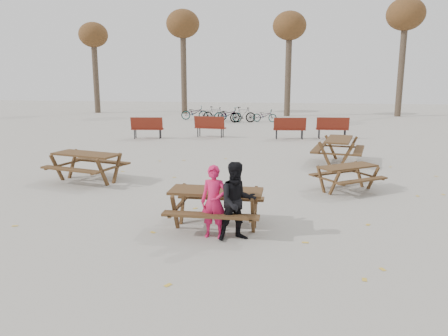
# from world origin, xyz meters

# --- Properties ---
(ground) EXTENTS (80.00, 80.00, 0.00)m
(ground) POSITION_xyz_m (0.00, 0.00, 0.00)
(ground) COLOR gray
(ground) RESTS_ON ground
(main_picnic_table) EXTENTS (1.80, 1.45, 0.78)m
(main_picnic_table) POSITION_xyz_m (0.00, 0.00, 0.59)
(main_picnic_table) COLOR #3D2716
(main_picnic_table) RESTS_ON ground
(food_tray) EXTENTS (0.18, 0.11, 0.03)m
(food_tray) POSITION_xyz_m (0.29, -0.14, 0.79)
(food_tray) COLOR white
(food_tray) RESTS_ON main_picnic_table
(bread_roll) EXTENTS (0.14, 0.06, 0.05)m
(bread_roll) POSITION_xyz_m (0.29, -0.14, 0.83)
(bread_roll) COLOR tan
(bread_roll) RESTS_ON food_tray
(soda_bottle) EXTENTS (0.07, 0.07, 0.17)m
(soda_bottle) POSITION_xyz_m (-0.15, -0.07, 0.85)
(soda_bottle) COLOR silver
(soda_bottle) RESTS_ON main_picnic_table
(child) EXTENTS (0.52, 0.37, 1.36)m
(child) POSITION_xyz_m (0.05, -0.50, 0.68)
(child) COLOR #CE194F
(child) RESTS_ON ground
(adult) EXTENTS (0.87, 0.79, 1.45)m
(adult) POSITION_xyz_m (0.49, -0.57, 0.73)
(adult) COLOR black
(adult) RESTS_ON ground
(picnic_table_east) EXTENTS (1.99, 1.92, 0.67)m
(picnic_table_east) POSITION_xyz_m (2.88, 3.31, 0.33)
(picnic_table_east) COLOR #3D2716
(picnic_table_east) RESTS_ON ground
(picnic_table_north) EXTENTS (2.22, 1.96, 0.82)m
(picnic_table_north) POSITION_xyz_m (-4.26, 3.20, 0.41)
(picnic_table_north) COLOR #3D2716
(picnic_table_north) RESTS_ON ground
(picnic_table_far) EXTENTS (1.96, 2.27, 0.86)m
(picnic_table_far) POSITION_xyz_m (3.00, 6.95, 0.43)
(picnic_table_far) COLOR #3D2716
(picnic_table_far) RESTS_ON ground
(park_bench_row) EXTENTS (10.25, 1.93, 1.03)m
(park_bench_row) POSITION_xyz_m (-0.82, 12.51, 0.52)
(park_bench_row) COLOR maroon
(park_bench_row) RESTS_ON ground
(bicycle_row) EXTENTS (6.52, 2.37, 1.00)m
(bicycle_row) POSITION_xyz_m (-2.88, 20.11, 0.47)
(bicycle_row) COLOR black
(bicycle_row) RESTS_ON ground
(tree_row) EXTENTS (32.17, 3.52, 8.26)m
(tree_row) POSITION_xyz_m (0.90, 25.15, 6.19)
(tree_row) COLOR #382B21
(tree_row) RESTS_ON ground
(fallen_leaves) EXTENTS (11.00, 11.00, 0.01)m
(fallen_leaves) POSITION_xyz_m (0.50, 2.50, 0.00)
(fallen_leaves) COLOR gold
(fallen_leaves) RESTS_ON ground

